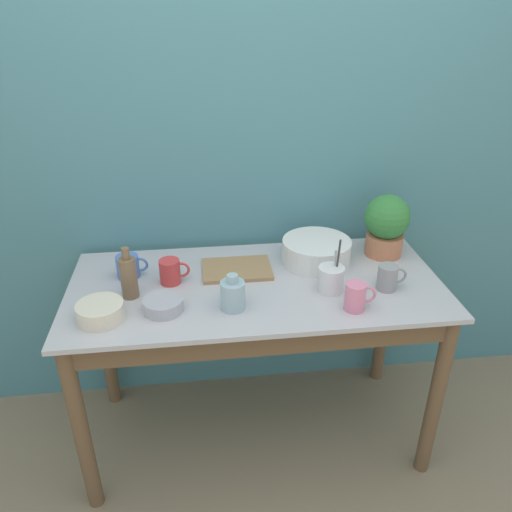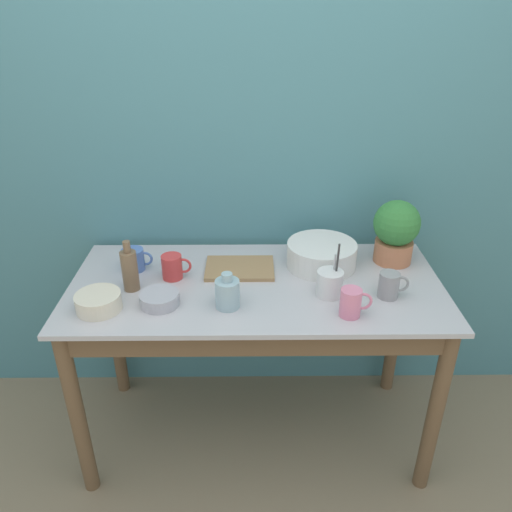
{
  "view_description": "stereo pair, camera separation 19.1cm",
  "coord_description": "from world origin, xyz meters",
  "views": [
    {
      "loc": [
        -0.21,
        -1.34,
        1.81
      ],
      "look_at": [
        0.0,
        0.34,
        0.92
      ],
      "focal_mm": 35.0,
      "sensor_mm": 36.0,
      "label": 1
    },
    {
      "loc": [
        -0.02,
        -1.35,
        1.81
      ],
      "look_at": [
        0.0,
        0.34,
        0.92
      ],
      "focal_mm": 35.0,
      "sensor_mm": 36.0,
      "label": 2
    }
  ],
  "objects": [
    {
      "name": "ground_plane",
      "position": [
        0.0,
        0.0,
        0.0
      ],
      "size": [
        12.0,
        12.0,
        0.0
      ],
      "primitive_type": "plane",
      "color": "#7F7056"
    },
    {
      "name": "wall_back",
      "position": [
        0.0,
        0.74,
        1.2
      ],
      "size": [
        6.0,
        0.05,
        2.4
      ],
      "color": "teal",
      "rests_on": "ground_plane"
    },
    {
      "name": "counter_table",
      "position": [
        0.0,
        0.31,
        0.66
      ],
      "size": [
        1.46,
        0.68,
        0.8
      ],
      "color": "brown",
      "rests_on": "ground_plane"
    },
    {
      "name": "potted_plant",
      "position": [
        0.58,
        0.52,
        0.95
      ],
      "size": [
        0.19,
        0.19,
        0.27
      ],
      "color": "#B7704C",
      "rests_on": "counter_table"
    },
    {
      "name": "bowl_wash_large",
      "position": [
        0.27,
        0.48,
        0.85
      ],
      "size": [
        0.29,
        0.29,
        0.1
      ],
      "color": "silver",
      "rests_on": "counter_table"
    },
    {
      "name": "bottle_tall",
      "position": [
        -0.48,
        0.3,
        0.89
      ],
      "size": [
        0.06,
        0.06,
        0.2
      ],
      "color": "brown",
      "rests_on": "counter_table"
    },
    {
      "name": "bottle_short",
      "position": [
        -0.1,
        0.17,
        0.86
      ],
      "size": [
        0.09,
        0.09,
        0.14
      ],
      "color": "#93B2BC",
      "rests_on": "counter_table"
    },
    {
      "name": "mug_red",
      "position": [
        -0.33,
        0.39,
        0.85
      ],
      "size": [
        0.12,
        0.08,
        0.1
      ],
      "color": "#C63838",
      "rests_on": "counter_table"
    },
    {
      "name": "mug_grey",
      "position": [
        0.5,
        0.24,
        0.85
      ],
      "size": [
        0.11,
        0.08,
        0.1
      ],
      "color": "gray",
      "rests_on": "counter_table"
    },
    {
      "name": "mug_blue",
      "position": [
        -0.5,
        0.45,
        0.85
      ],
      "size": [
        0.13,
        0.09,
        0.09
      ],
      "color": "#4C70B7",
      "rests_on": "counter_table"
    },
    {
      "name": "mug_pink",
      "position": [
        0.33,
        0.12,
        0.85
      ],
      "size": [
        0.11,
        0.08,
        0.1
      ],
      "color": "pink",
      "rests_on": "counter_table"
    },
    {
      "name": "bowl_small_cream",
      "position": [
        -0.57,
        0.16,
        0.83
      ],
      "size": [
        0.16,
        0.16,
        0.06
      ],
      "color": "beige",
      "rests_on": "counter_table"
    },
    {
      "name": "bowl_small_steel",
      "position": [
        -0.35,
        0.19,
        0.83
      ],
      "size": [
        0.14,
        0.14,
        0.05
      ],
      "color": "#A8A8B2",
      "rests_on": "counter_table"
    },
    {
      "name": "utensil_cup",
      "position": [
        0.28,
        0.25,
        0.85
      ],
      "size": [
        0.1,
        0.1,
        0.22
      ],
      "color": "silver",
      "rests_on": "counter_table"
    },
    {
      "name": "tray_board",
      "position": [
        -0.07,
        0.45,
        0.81
      ],
      "size": [
        0.28,
        0.2,
        0.02
      ],
      "color": "#99754C",
      "rests_on": "counter_table"
    }
  ]
}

